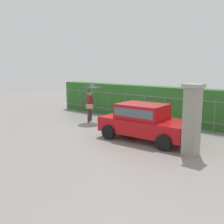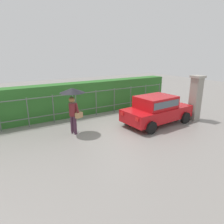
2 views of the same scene
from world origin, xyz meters
name	(u,v)px [view 1 (image 1 of 2)]	position (x,y,z in m)	size (l,w,h in m)	color
ground_plane	(117,130)	(0.00, 0.00, 0.00)	(40.00, 40.00, 0.00)	gray
car	(144,120)	(1.81, -0.50, 0.80)	(3.81, 2.03, 1.48)	#B71116
pedestrian	(91,92)	(-2.27, 0.56, 1.61)	(1.11, 1.11, 2.09)	#47283D
gate_pillar	(192,119)	(4.08, -1.07, 1.24)	(0.60, 0.60, 2.42)	gray
fence_section	(135,106)	(-0.75, 2.47, 0.83)	(11.34, 0.05, 1.50)	#59605B
hedge_row	(142,102)	(-0.75, 3.22, 0.95)	(12.29, 0.90, 1.90)	#2D6B28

